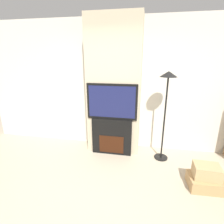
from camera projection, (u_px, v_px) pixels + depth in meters
ground_plane at (89, 216)px, 2.22m from camera, size 14.00×14.00×0.00m
wall_back at (116, 86)px, 3.72m from camera, size 6.00×0.06×2.70m
chimney_breast at (114, 88)px, 3.50m from camera, size 1.06×0.41×2.70m
fireplace at (112, 136)px, 3.59m from camera, size 0.81×0.15×0.76m
television at (112, 102)px, 3.37m from camera, size 0.98×0.07×0.70m
floor_lamp at (167, 92)px, 3.11m from camera, size 0.31×0.31×1.71m
box_stack at (206, 178)px, 2.67m from camera, size 0.50×0.40×0.39m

